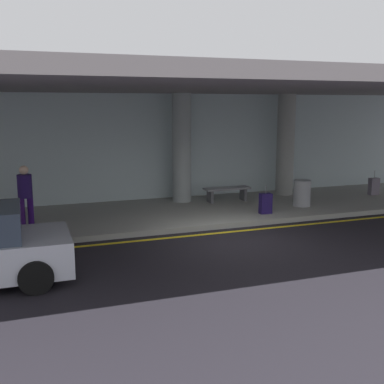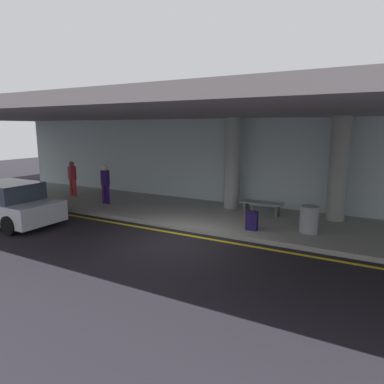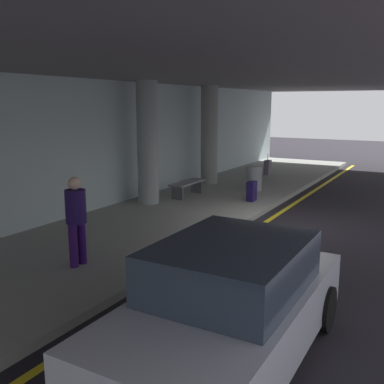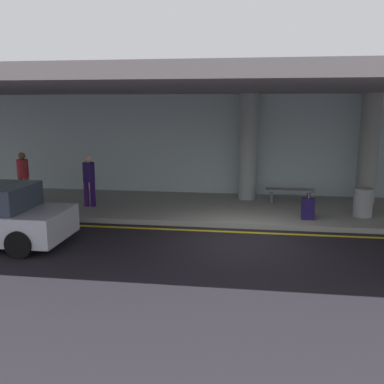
{
  "view_description": "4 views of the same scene",
  "coord_description": "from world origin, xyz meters",
  "px_view_note": "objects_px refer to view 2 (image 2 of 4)",
  "views": [
    {
      "loc": [
        -5.08,
        -10.77,
        3.4
      ],
      "look_at": [
        -0.52,
        1.91,
        0.93
      ],
      "focal_mm": 44.39,
      "sensor_mm": 36.0,
      "label": 1
    },
    {
      "loc": [
        5.25,
        -8.49,
        3.4
      ],
      "look_at": [
        -0.44,
        1.81,
        1.19
      ],
      "focal_mm": 31.97,
      "sensor_mm": 36.0,
      "label": 2
    },
    {
      "loc": [
        -10.9,
        -3.32,
        3.13
      ],
      "look_at": [
        -1.29,
        2.14,
        0.93
      ],
      "focal_mm": 41.56,
      "sensor_mm": 36.0,
      "label": 3
    },
    {
      "loc": [
        0.21,
        -10.81,
        3.4
      ],
      "look_at": [
        -1.53,
        1.3,
        0.95
      ],
      "focal_mm": 40.63,
      "sensor_mm": 36.0,
      "label": 4
    }
  ],
  "objects_px": {
    "support_column_far_left": "(232,164)",
    "trash_bin_steel": "(309,219)",
    "traveler_with_luggage": "(72,176)",
    "support_column_left_mid": "(338,169)",
    "car_silver": "(8,204)",
    "suitcase_upright_secondary": "(252,221)",
    "person_waiting_for_ride": "(105,182)",
    "bench_metal": "(261,205)"
  },
  "relations": [
    {
      "from": "support_column_left_mid",
      "to": "bench_metal",
      "type": "distance_m",
      "value": 2.99
    },
    {
      "from": "car_silver",
      "to": "person_waiting_for_ride",
      "type": "relative_size",
      "value": 2.44
    },
    {
      "from": "person_waiting_for_ride",
      "to": "trash_bin_steel",
      "type": "bearing_deg",
      "value": -84.47
    },
    {
      "from": "person_waiting_for_ride",
      "to": "trash_bin_steel",
      "type": "height_order",
      "value": "person_waiting_for_ride"
    },
    {
      "from": "suitcase_upright_secondary",
      "to": "support_column_far_left",
      "type": "bearing_deg",
      "value": 147.57
    },
    {
      "from": "suitcase_upright_secondary",
      "to": "support_column_left_mid",
      "type": "bearing_deg",
      "value": 73.44
    },
    {
      "from": "suitcase_upright_secondary",
      "to": "trash_bin_steel",
      "type": "relative_size",
      "value": 1.06
    },
    {
      "from": "car_silver",
      "to": "traveler_with_luggage",
      "type": "distance_m",
      "value": 4.39
    },
    {
      "from": "bench_metal",
      "to": "support_column_far_left",
      "type": "bearing_deg",
      "value": 159.92
    },
    {
      "from": "person_waiting_for_ride",
      "to": "traveler_with_luggage",
      "type": "bearing_deg",
      "value": 85.24
    },
    {
      "from": "traveler_with_luggage",
      "to": "support_column_left_mid",
      "type": "bearing_deg",
      "value": -2.55
    },
    {
      "from": "car_silver",
      "to": "person_waiting_for_ride",
      "type": "bearing_deg",
      "value": -104.81
    },
    {
      "from": "traveler_with_luggage",
      "to": "person_waiting_for_ride",
      "type": "relative_size",
      "value": 1.0
    },
    {
      "from": "traveler_with_luggage",
      "to": "bench_metal",
      "type": "relative_size",
      "value": 1.05
    },
    {
      "from": "support_column_left_mid",
      "to": "support_column_far_left",
      "type": "bearing_deg",
      "value": 180.0
    },
    {
      "from": "support_column_far_left",
      "to": "traveler_with_luggage",
      "type": "xyz_separation_m",
      "value": [
        -7.62,
        -1.45,
        -0.86
      ]
    },
    {
      "from": "person_waiting_for_ride",
      "to": "trash_bin_steel",
      "type": "xyz_separation_m",
      "value": [
        8.52,
        -0.1,
        -0.54
      ]
    },
    {
      "from": "support_column_left_mid",
      "to": "trash_bin_steel",
      "type": "bearing_deg",
      "value": -104.88
    },
    {
      "from": "traveler_with_luggage",
      "to": "trash_bin_steel",
      "type": "relative_size",
      "value": 1.98
    },
    {
      "from": "bench_metal",
      "to": "traveler_with_luggage",
      "type": "bearing_deg",
      "value": -174.23
    },
    {
      "from": "support_column_left_mid",
      "to": "person_waiting_for_ride",
      "type": "xyz_separation_m",
      "value": [
        -9.07,
        -1.94,
        -0.86
      ]
    },
    {
      "from": "person_waiting_for_ride",
      "to": "suitcase_upright_secondary",
      "type": "bearing_deg",
      "value": -89.62
    },
    {
      "from": "traveler_with_luggage",
      "to": "suitcase_upright_secondary",
      "type": "bearing_deg",
      "value": -16.85
    },
    {
      "from": "support_column_far_left",
      "to": "car_silver",
      "type": "relative_size",
      "value": 0.89
    },
    {
      "from": "support_column_far_left",
      "to": "car_silver",
      "type": "xyz_separation_m",
      "value": [
        -6.3,
        -5.62,
        -1.26
      ]
    },
    {
      "from": "support_column_far_left",
      "to": "suitcase_upright_secondary",
      "type": "relative_size",
      "value": 4.06
    },
    {
      "from": "support_column_far_left",
      "to": "car_silver",
      "type": "height_order",
      "value": "support_column_far_left"
    },
    {
      "from": "support_column_far_left",
      "to": "support_column_left_mid",
      "type": "xyz_separation_m",
      "value": [
        4.0,
        0.0,
        0.0
      ]
    },
    {
      "from": "bench_metal",
      "to": "car_silver",
      "type": "bearing_deg",
      "value": -146.73
    },
    {
      "from": "suitcase_upright_secondary",
      "to": "bench_metal",
      "type": "bearing_deg",
      "value": 122.6
    },
    {
      "from": "person_waiting_for_ride",
      "to": "suitcase_upright_secondary",
      "type": "relative_size",
      "value": 1.87
    },
    {
      "from": "person_waiting_for_ride",
      "to": "trash_bin_steel",
      "type": "distance_m",
      "value": 8.54
    },
    {
      "from": "car_silver",
      "to": "bench_metal",
      "type": "xyz_separation_m",
      "value": [
        7.76,
        5.09,
        -0.21
      ]
    },
    {
      "from": "car_silver",
      "to": "trash_bin_steel",
      "type": "height_order",
      "value": "car_silver"
    },
    {
      "from": "support_column_far_left",
      "to": "bench_metal",
      "type": "xyz_separation_m",
      "value": [
        1.45,
        -0.53,
        -1.47
      ]
    },
    {
      "from": "car_silver",
      "to": "traveler_with_luggage",
      "type": "height_order",
      "value": "traveler_with_luggage"
    },
    {
      "from": "support_column_far_left",
      "to": "person_waiting_for_ride",
      "type": "distance_m",
      "value": 5.49
    },
    {
      "from": "support_column_far_left",
      "to": "bench_metal",
      "type": "bearing_deg",
      "value": -20.08
    },
    {
      "from": "support_column_far_left",
      "to": "traveler_with_luggage",
      "type": "distance_m",
      "value": 7.81
    },
    {
      "from": "car_silver",
      "to": "suitcase_upright_secondary",
      "type": "height_order",
      "value": "car_silver"
    },
    {
      "from": "support_column_far_left",
      "to": "trash_bin_steel",
      "type": "bearing_deg",
      "value": -30.51
    },
    {
      "from": "bench_metal",
      "to": "trash_bin_steel",
      "type": "xyz_separation_m",
      "value": [
        2.01,
        -1.51,
        0.07
      ]
    }
  ]
}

